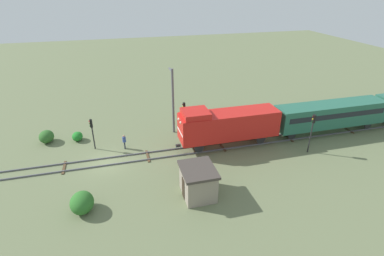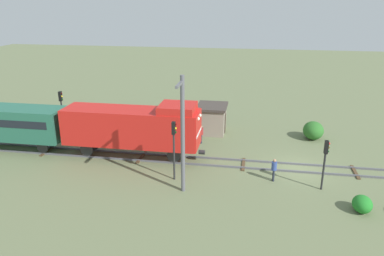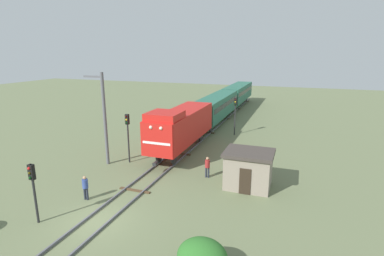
{
  "view_description": "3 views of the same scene",
  "coord_description": "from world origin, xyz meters",
  "px_view_note": "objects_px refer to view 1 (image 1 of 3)",
  "views": [
    {
      "loc": [
        27.81,
        1.71,
        16.98
      ],
      "look_at": [
        -0.38,
        9.27,
        2.61
      ],
      "focal_mm": 28.0,
      "sensor_mm": 36.0,
      "label": 1
    },
    {
      "loc": [
        -27.6,
        3.67,
        12.46
      ],
      "look_at": [
        0.58,
        8.5,
        2.67
      ],
      "focal_mm": 35.0,
      "sensor_mm": 36.0,
      "label": 2
    },
    {
      "loc": [
        10.52,
        -12.89,
        9.68
      ],
      "look_at": [
        1.26,
        12.86,
        2.69
      ],
      "focal_mm": 28.0,
      "sensor_mm": 36.0,
      "label": 3
    }
  ],
  "objects_px": {
    "passenger_car_leading": "(330,114)",
    "traffic_signal_far": "(312,127)",
    "traffic_signal_near": "(92,129)",
    "relay_hut": "(198,181)",
    "locomotive": "(227,124)",
    "catenary_mast": "(173,100)",
    "traffic_signal_mid": "(184,114)",
    "worker_by_signal": "(194,164)",
    "worker_near_track": "(124,141)"
  },
  "relations": [
    {
      "from": "passenger_car_leading",
      "to": "traffic_signal_far",
      "type": "bearing_deg",
      "value": -54.98
    },
    {
      "from": "traffic_signal_near",
      "to": "relay_hut",
      "type": "relative_size",
      "value": 1.03
    },
    {
      "from": "traffic_signal_near",
      "to": "locomotive",
      "type": "bearing_deg",
      "value": 77.55
    },
    {
      "from": "locomotive",
      "to": "passenger_car_leading",
      "type": "xyz_separation_m",
      "value": [
        0.0,
        13.34,
        -0.25
      ]
    },
    {
      "from": "traffic_signal_near",
      "to": "catenary_mast",
      "type": "relative_size",
      "value": 0.45
    },
    {
      "from": "traffic_signal_near",
      "to": "traffic_signal_mid",
      "type": "height_order",
      "value": "traffic_signal_mid"
    },
    {
      "from": "locomotive",
      "to": "worker_by_signal",
      "type": "relative_size",
      "value": 6.82
    },
    {
      "from": "traffic_signal_near",
      "to": "worker_near_track",
      "type": "bearing_deg",
      "value": 76.22
    },
    {
      "from": "locomotive",
      "to": "catenary_mast",
      "type": "bearing_deg",
      "value": -135.05
    },
    {
      "from": "worker_by_signal",
      "to": "worker_near_track",
      "type": "bearing_deg",
      "value": 16.76
    },
    {
      "from": "locomotive",
      "to": "traffic_signal_near",
      "type": "xyz_separation_m",
      "value": [
        -3.2,
        -14.49,
        -0.25
      ]
    },
    {
      "from": "traffic_signal_near",
      "to": "traffic_signal_far",
      "type": "distance_m",
      "value": 23.69
    },
    {
      "from": "traffic_signal_mid",
      "to": "traffic_signal_far",
      "type": "bearing_deg",
      "value": 60.34
    },
    {
      "from": "locomotive",
      "to": "traffic_signal_far",
      "type": "height_order",
      "value": "locomotive"
    },
    {
      "from": "worker_near_track",
      "to": "relay_hut",
      "type": "distance_m",
      "value": 11.43
    },
    {
      "from": "passenger_car_leading",
      "to": "traffic_signal_mid",
      "type": "xyz_separation_m",
      "value": [
        -3.4,
        -17.43,
        0.54
      ]
    },
    {
      "from": "traffic_signal_near",
      "to": "worker_near_track",
      "type": "height_order",
      "value": "traffic_signal_near"
    },
    {
      "from": "relay_hut",
      "to": "traffic_signal_mid",
      "type": "bearing_deg",
      "value": 172.52
    },
    {
      "from": "traffic_signal_near",
      "to": "catenary_mast",
      "type": "distance_m",
      "value": 9.78
    },
    {
      "from": "catenary_mast",
      "to": "relay_hut",
      "type": "relative_size",
      "value": 2.3
    },
    {
      "from": "traffic_signal_mid",
      "to": "worker_near_track",
      "type": "bearing_deg",
      "value": -82.02
    },
    {
      "from": "traffic_signal_far",
      "to": "relay_hut",
      "type": "height_order",
      "value": "traffic_signal_far"
    },
    {
      "from": "traffic_signal_mid",
      "to": "worker_by_signal",
      "type": "xyz_separation_m",
      "value": [
        7.6,
        -0.85,
        -2.07
      ]
    },
    {
      "from": "traffic_signal_far",
      "to": "traffic_signal_mid",
      "type": "bearing_deg",
      "value": -119.66
    },
    {
      "from": "traffic_signal_near",
      "to": "passenger_car_leading",
      "type": "bearing_deg",
      "value": 83.44
    },
    {
      "from": "traffic_signal_far",
      "to": "worker_near_track",
      "type": "height_order",
      "value": "traffic_signal_far"
    },
    {
      "from": "locomotive",
      "to": "worker_near_track",
      "type": "relative_size",
      "value": 6.82
    },
    {
      "from": "passenger_car_leading",
      "to": "worker_by_signal",
      "type": "bearing_deg",
      "value": -77.06
    },
    {
      "from": "worker_near_track",
      "to": "catenary_mast",
      "type": "bearing_deg",
      "value": 119.25
    },
    {
      "from": "traffic_signal_mid",
      "to": "traffic_signal_far",
      "type": "height_order",
      "value": "traffic_signal_far"
    },
    {
      "from": "traffic_signal_far",
      "to": "relay_hut",
      "type": "bearing_deg",
      "value": -74.13
    },
    {
      "from": "relay_hut",
      "to": "worker_by_signal",
      "type": "bearing_deg",
      "value": 169.95
    },
    {
      "from": "worker_by_signal",
      "to": "passenger_car_leading",
      "type": "bearing_deg",
      "value": -103.91
    },
    {
      "from": "locomotive",
      "to": "traffic_signal_mid",
      "type": "xyz_separation_m",
      "value": [
        -3.4,
        -4.09,
        0.29
      ]
    },
    {
      "from": "catenary_mast",
      "to": "worker_by_signal",
      "type": "bearing_deg",
      "value": 0.69
    },
    {
      "from": "worker_by_signal",
      "to": "catenary_mast",
      "type": "distance_m",
      "value": 9.83
    },
    {
      "from": "traffic_signal_mid",
      "to": "passenger_car_leading",
      "type": "bearing_deg",
      "value": 78.96
    },
    {
      "from": "traffic_signal_mid",
      "to": "relay_hut",
      "type": "bearing_deg",
      "value": -7.48
    },
    {
      "from": "traffic_signal_far",
      "to": "relay_hut",
      "type": "relative_size",
      "value": 1.28
    },
    {
      "from": "traffic_signal_mid",
      "to": "catenary_mast",
      "type": "height_order",
      "value": "catenary_mast"
    },
    {
      "from": "locomotive",
      "to": "traffic_signal_mid",
      "type": "distance_m",
      "value": 5.33
    },
    {
      "from": "traffic_signal_far",
      "to": "passenger_car_leading",
      "type": "bearing_deg",
      "value": 125.02
    },
    {
      "from": "locomotive",
      "to": "worker_by_signal",
      "type": "bearing_deg",
      "value": -49.63
    },
    {
      "from": "passenger_car_leading",
      "to": "traffic_signal_near",
      "type": "xyz_separation_m",
      "value": [
        -3.2,
        -27.83,
        0.0
      ]
    },
    {
      "from": "relay_hut",
      "to": "passenger_car_leading",
      "type": "bearing_deg",
      "value": 111.69
    },
    {
      "from": "passenger_car_leading",
      "to": "traffic_signal_mid",
      "type": "relative_size",
      "value": 3.17
    },
    {
      "from": "traffic_signal_near",
      "to": "worker_by_signal",
      "type": "distance_m",
      "value": 12.18
    },
    {
      "from": "relay_hut",
      "to": "catenary_mast",
      "type": "bearing_deg",
      "value": 177.84
    },
    {
      "from": "passenger_car_leading",
      "to": "catenary_mast",
      "type": "relative_size",
      "value": 1.74
    },
    {
      "from": "passenger_car_leading",
      "to": "catenary_mast",
      "type": "height_order",
      "value": "catenary_mast"
    }
  ]
}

